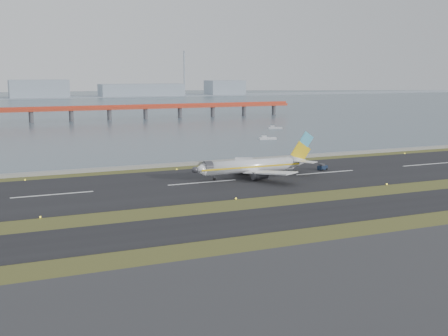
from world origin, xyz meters
The scene contains 12 objects.
ground centered at (0.00, 0.00, 0.00)m, with size 1000.00×1000.00×0.00m, color #364619.
apron_strip centered at (0.00, -55.00, 0.05)m, with size 1000.00×50.00×0.10m, color #323235.
taxiway_strip centered at (0.00, -12.00, 0.05)m, with size 1000.00×18.00×0.10m, color black.
runway_strip centered at (0.00, 30.00, 0.05)m, with size 1000.00×45.00×0.10m, color black.
seawall centered at (0.00, 60.00, 0.50)m, with size 1000.00×2.50×1.00m, color gray.
bay_water centered at (0.00, 460.00, 0.00)m, with size 1400.00×800.00×1.30m, color #4D616F.
red_pier centered at (20.00, 250.00, 7.28)m, with size 260.00×5.00×10.20m.
far_shoreline centered at (13.62, 620.00, 6.07)m, with size 1400.00×80.00×60.50m.
airliner centered at (16.74, 31.64, 3.46)m, with size 38.52×32.89×12.80m.
pushback_tug centered at (41.82, 34.31, 0.98)m, with size 3.58×2.78×2.02m.
workboat_near centered at (63.93, 114.28, 0.60)m, with size 8.18×4.14×1.90m.
workboat_far centered at (91.03, 157.05, 0.56)m, with size 7.64×5.04×1.78m.
Camera 1 is at (-54.44, -112.45, 29.98)m, focal length 45.00 mm.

